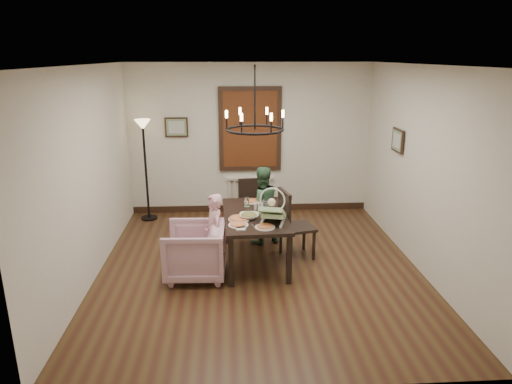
{
  "coord_description": "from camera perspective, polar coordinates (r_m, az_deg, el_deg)",
  "views": [
    {
      "loc": [
        -0.41,
        -5.93,
        2.92
      ],
      "look_at": [
        -0.03,
        0.26,
        1.05
      ],
      "focal_mm": 32.0,
      "sensor_mm": 36.0,
      "label": 1
    }
  ],
  "objects": [
    {
      "name": "picture_right",
      "position": [
        7.43,
        17.28,
        6.17
      ],
      "size": [
        0.03,
        0.42,
        0.36
      ],
      "primitive_type": "cube",
      "rotation": [
        0.0,
        0.0,
        1.57
      ],
      "color": "black",
      "rests_on": "room_shell"
    },
    {
      "name": "chandelier",
      "position": [
        6.23,
        -0.14,
        7.81
      ],
      "size": [
        0.8,
        0.8,
        0.04
      ],
      "primitive_type": "torus",
      "color": "black",
      "rests_on": "room_shell"
    },
    {
      "name": "salad_bowl",
      "position": [
        6.34,
        -0.89,
        -2.99
      ],
      "size": [
        0.32,
        0.32,
        0.08
      ],
      "primitive_type": "imported",
      "color": "white",
      "rests_on": "dining_table"
    },
    {
      "name": "chair_far",
      "position": [
        7.74,
        -0.56,
        -1.82
      ],
      "size": [
        0.44,
        0.44,
        0.9
      ],
      "primitive_type": null,
      "rotation": [
        0.0,
        0.0,
        0.12
      ],
      "color": "black",
      "rests_on": "room_shell"
    },
    {
      "name": "window_blinds",
      "position": [
        8.5,
        -0.74,
        7.84
      ],
      "size": [
        1.0,
        0.03,
        1.4
      ],
      "primitive_type": "cube",
      "color": "#552611",
      "rests_on": "room_shell"
    },
    {
      "name": "room_shell",
      "position": [
        6.49,
        0.19,
        3.23
      ],
      "size": [
        4.51,
        5.0,
        2.81
      ],
      "color": "#493319",
      "rests_on": "ground"
    },
    {
      "name": "chair_right",
      "position": [
        6.79,
        5.21,
        -3.91
      ],
      "size": [
        0.56,
        0.56,
        1.06
      ],
      "primitive_type": null,
      "rotation": [
        0.0,
        0.0,
        1.8
      ],
      "color": "black",
      "rests_on": "room_shell"
    },
    {
      "name": "armchair",
      "position": [
        6.28,
        -7.65,
        -7.35
      ],
      "size": [
        0.85,
        0.83,
        0.74
      ],
      "primitive_type": "imported",
      "rotation": [
        0.0,
        0.0,
        -1.61
      ],
      "color": "#C899AB",
      "rests_on": "room_shell"
    },
    {
      "name": "picture_back",
      "position": [
        8.55,
        -9.91,
        7.98
      ],
      "size": [
        0.42,
        0.03,
        0.36
      ],
      "primitive_type": "cube",
      "color": "black",
      "rests_on": "room_shell"
    },
    {
      "name": "radiator",
      "position": [
        8.8,
        -0.72,
        -0.2
      ],
      "size": [
        0.92,
        0.12,
        0.62
      ],
      "primitive_type": null,
      "color": "silver",
      "rests_on": "room_shell"
    },
    {
      "name": "seated_man",
      "position": [
        7.27,
        0.67,
        -2.48
      ],
      "size": [
        0.6,
        0.52,
        1.05
      ],
      "primitive_type": "imported",
      "rotation": [
        0.0,
        0.0,
        3.43
      ],
      "color": "#3B6341",
      "rests_on": "room_shell"
    },
    {
      "name": "elderly_woman",
      "position": [
        6.37,
        -5.24,
        -5.97
      ],
      "size": [
        0.31,
        0.39,
        0.93
      ],
      "primitive_type": "imported",
      "rotation": [
        0.0,
        0.0,
        -1.29
      ],
      "color": "#E8A4B4",
      "rests_on": "room_shell"
    },
    {
      "name": "dining_table",
      "position": [
        6.56,
        -0.14,
        -3.47
      ],
      "size": [
        0.94,
        1.6,
        0.74
      ],
      "rotation": [
        0.0,
        0.0,
        0.04
      ],
      "color": "black",
      "rests_on": "room_shell"
    },
    {
      "name": "drinking_glass",
      "position": [
        6.58,
        1.24,
        -1.92
      ],
      "size": [
        0.08,
        0.08,
        0.15
      ],
      "primitive_type": "cylinder",
      "color": "silver",
      "rests_on": "dining_table"
    },
    {
      "name": "pizza_platter",
      "position": [
        6.29,
        -2.14,
        -3.36
      ],
      "size": [
        0.3,
        0.3,
        0.04
      ],
      "primitive_type": "cylinder",
      "color": "tan",
      "rests_on": "dining_table"
    },
    {
      "name": "floor_lamp",
      "position": [
        8.46,
        -13.59,
        2.48
      ],
      "size": [
        0.3,
        0.3,
        1.8
      ],
      "primitive_type": null,
      "color": "black",
      "rests_on": "room_shell"
    },
    {
      "name": "baby_bouncer",
      "position": [
        6.15,
        2.09,
        -2.4
      ],
      "size": [
        0.49,
        0.59,
        0.33
      ],
      "primitive_type": null,
      "rotation": [
        0.0,
        0.0,
        -0.25
      ],
      "color": "#AED492",
      "rests_on": "dining_table"
    }
  ]
}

